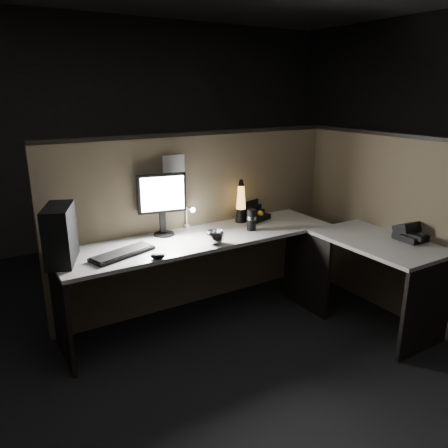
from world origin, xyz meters
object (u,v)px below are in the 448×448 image
monitor (162,198)px  pc_tower (60,235)px  keyboard (123,253)px  desk_phone (411,233)px  lava_lamp (241,204)px

monitor → pc_tower: bearing=-156.3°
monitor → keyboard: 0.60m
desk_phone → keyboard: bearing=159.6°
keyboard → desk_phone: 2.23m
keyboard → lava_lamp: 1.21m
keyboard → monitor: bearing=13.9°
lava_lamp → desk_phone: (0.88, -1.10, -0.11)m
pc_tower → desk_phone: (2.46, -0.94, -0.14)m
keyboard → desk_phone: (2.06, -0.85, 0.04)m
pc_tower → desk_phone: pc_tower is taller
lava_lamp → keyboard: bearing=-168.0°
lava_lamp → desk_phone: bearing=-51.3°
lava_lamp → pc_tower: bearing=-174.2°
pc_tower → monitor: (0.83, 0.19, 0.11)m
monitor → desk_phone: 1.99m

